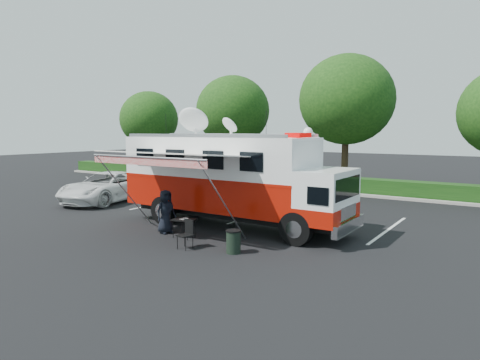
% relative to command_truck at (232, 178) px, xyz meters
% --- Properties ---
extents(ground_plane, '(120.00, 120.00, 0.00)m').
position_rel_command_truck_xyz_m(ground_plane, '(0.09, 0.00, -2.02)').
color(ground_plane, black).
rests_on(ground_plane, ground).
extents(back_border, '(60.00, 6.14, 8.87)m').
position_rel_command_truck_xyz_m(back_border, '(1.23, 12.90, 2.98)').
color(back_border, '#9E998E').
rests_on(back_border, ground_plane).
extents(stall_lines, '(24.12, 5.50, 0.01)m').
position_rel_command_truck_xyz_m(stall_lines, '(-0.41, 3.00, -2.02)').
color(stall_lines, silver).
rests_on(stall_lines, ground_plane).
extents(command_truck, '(9.85, 2.71, 4.73)m').
position_rel_command_truck_xyz_m(command_truck, '(0.00, 0.00, 0.00)').
color(command_truck, black).
rests_on(command_truck, ground_plane).
extents(awning, '(5.38, 2.77, 3.24)m').
position_rel_command_truck_xyz_m(awning, '(-0.88, -2.81, 1.02)').
color(awning, white).
rests_on(awning, ground_plane).
extents(white_suv, '(3.66, 6.32, 1.65)m').
position_rel_command_truck_xyz_m(white_suv, '(-9.33, 1.30, -2.02)').
color(white_suv, silver).
rests_on(white_suv, ground_plane).
extents(person, '(0.70, 0.92, 1.69)m').
position_rel_command_truck_xyz_m(person, '(-1.47, -2.35, -2.02)').
color(person, black).
rests_on(person, ground_plane).
extents(folding_table, '(0.95, 0.76, 0.71)m').
position_rel_command_truck_xyz_m(folding_table, '(-0.38, -2.54, -1.36)').
color(folding_table, black).
rests_on(folding_table, ground_plane).
extents(folding_chair, '(0.55, 0.58, 0.97)m').
position_rel_command_truck_xyz_m(folding_chair, '(0.61, -3.52, -1.45)').
color(folding_chair, black).
rests_on(folding_chair, ground_plane).
extents(trash_bin, '(0.51, 0.51, 0.76)m').
position_rel_command_truck_xyz_m(trash_bin, '(2.26, -3.15, -1.64)').
color(trash_bin, black).
rests_on(trash_bin, ground_plane).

